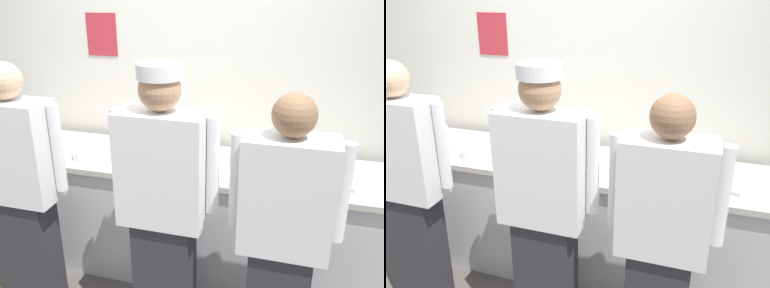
% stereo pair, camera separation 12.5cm
% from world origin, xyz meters
% --- Properties ---
extents(wall_back, '(4.55, 0.11, 2.70)m').
position_xyz_m(wall_back, '(-0.00, 0.83, 1.35)').
color(wall_back, silver).
rests_on(wall_back, ground).
extents(prep_counter, '(2.90, 0.68, 0.91)m').
position_xyz_m(prep_counter, '(0.00, 0.36, 0.46)').
color(prep_counter, silver).
rests_on(prep_counter, ground).
extents(chef_near_left, '(0.61, 0.24, 1.68)m').
position_xyz_m(chef_near_left, '(-0.85, -0.28, 0.89)').
color(chef_near_left, '#2D2D33').
rests_on(chef_near_left, ground).
extents(chef_center, '(0.62, 0.24, 1.72)m').
position_xyz_m(chef_center, '(0.11, -0.30, 0.92)').
color(chef_center, '#2D2D33').
rests_on(chef_center, ground).
extents(chef_far_right, '(0.60, 0.24, 1.62)m').
position_xyz_m(chef_far_right, '(0.78, -0.33, 0.86)').
color(chef_far_right, '#2D2D33').
rests_on(chef_far_right, ground).
extents(plate_stack_front, '(0.21, 0.21, 0.06)m').
position_xyz_m(plate_stack_front, '(-0.66, 0.22, 0.94)').
color(plate_stack_front, white).
rests_on(plate_stack_front, prep_counter).
extents(plate_stack_rear, '(0.19, 0.19, 0.08)m').
position_xyz_m(plate_stack_rear, '(-1.18, 0.47, 0.95)').
color(plate_stack_rear, white).
rests_on(plate_stack_rear, prep_counter).
extents(mixing_bowl_steel, '(0.35, 0.35, 0.12)m').
position_xyz_m(mixing_bowl_steel, '(-0.09, 0.44, 0.97)').
color(mixing_bowl_steel, '#B7BABF').
rests_on(mixing_bowl_steel, prep_counter).
extents(sheet_tray, '(0.48, 0.40, 0.02)m').
position_xyz_m(sheet_tray, '(0.99, 0.36, 0.92)').
color(sheet_tray, '#B7BABF').
rests_on(sheet_tray, prep_counter).
extents(squeeze_bottle_primary, '(0.06, 0.06, 0.19)m').
position_xyz_m(squeeze_bottle_primary, '(0.62, 0.44, 1.00)').
color(squeeze_bottle_primary, '#E5E066').
rests_on(squeeze_bottle_primary, prep_counter).
extents(ramekin_yellow_sauce, '(0.09, 0.09, 0.04)m').
position_xyz_m(ramekin_yellow_sauce, '(0.52, 0.18, 0.93)').
color(ramekin_yellow_sauce, white).
rests_on(ramekin_yellow_sauce, prep_counter).
extents(ramekin_red_sauce, '(0.10, 0.10, 0.04)m').
position_xyz_m(ramekin_red_sauce, '(-0.92, 0.20, 0.93)').
color(ramekin_red_sauce, white).
rests_on(ramekin_red_sauce, prep_counter).
extents(deli_cup, '(0.09, 0.09, 0.11)m').
position_xyz_m(deli_cup, '(-0.45, 0.48, 0.96)').
color(deli_cup, white).
rests_on(deli_cup, prep_counter).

